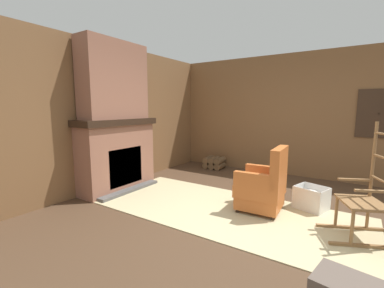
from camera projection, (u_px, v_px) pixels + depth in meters
name	position (u px, v px, depth m)	size (l,w,h in m)	color
ground_plane	(250.00, 222.00, 3.39)	(14.00, 14.00, 0.00)	#4C3523
wood_panel_wall_left	(106.00, 117.00, 4.73)	(0.06, 6.18, 2.66)	brown
wood_panel_wall_back	(301.00, 116.00, 5.52)	(6.18, 0.09, 2.66)	brown
fireplace_hearth	(118.00, 155.00, 4.68)	(0.67, 1.54, 1.30)	#93604C
chimney_breast	(114.00, 81.00, 4.50)	(0.40, 1.26, 1.34)	#93604C
area_rug	(223.00, 210.00, 3.78)	(3.87, 1.73, 0.01)	#C6B789
armchair	(263.00, 188.00, 3.70)	(0.65, 0.65, 0.96)	#C6662D
rocking_chair	(366.00, 202.00, 2.90)	(0.92, 0.76, 1.34)	olive
firewood_stack	(214.00, 163.00, 6.36)	(0.49, 0.44, 0.28)	brown
laundry_basket	(311.00, 198.00, 3.79)	(0.50, 0.46, 0.35)	white
oil_lamp_vase	(96.00, 115.00, 4.30)	(0.11, 0.11, 0.23)	silver
storage_case	(121.00, 114.00, 4.74)	(0.17, 0.28, 0.15)	gray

